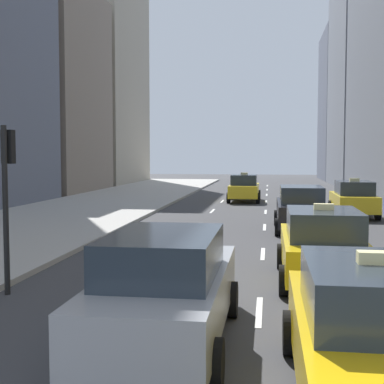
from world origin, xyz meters
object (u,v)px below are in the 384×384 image
at_px(traffic_light_pole, 7,182).
at_px(sedan_silver_behind, 301,208).
at_px(taxi_lead, 372,331).
at_px(sedan_black_near, 166,288).
at_px(taxi_second, 322,245).
at_px(taxi_fourth, 353,199).
at_px(taxi_third, 244,188).

bearing_deg(traffic_light_pole, sedan_silver_behind, 57.26).
bearing_deg(traffic_light_pole, taxi_lead, -31.62).
xyz_separation_m(sedan_black_near, sedan_silver_behind, (2.80, 13.11, -0.01)).
relative_size(taxi_second, taxi_fourth, 1.00).
bearing_deg(taxi_third, sedan_black_near, -90.00).
height_order(taxi_lead, taxi_second, same).
bearing_deg(taxi_fourth, taxi_lead, -97.97).
height_order(taxi_fourth, traffic_light_pole, traffic_light_pole).
height_order(taxi_fourth, sedan_black_near, taxi_fourth).
distance_m(taxi_second, sedan_black_near, 5.34).
bearing_deg(taxi_fourth, traffic_light_pole, -121.08).
xyz_separation_m(sedan_black_near, traffic_light_pole, (-3.95, 2.61, 1.49)).
distance_m(sedan_silver_behind, traffic_light_pole, 12.57).
relative_size(taxi_second, sedan_black_near, 0.89).
xyz_separation_m(taxi_third, taxi_fourth, (5.60, -7.64, 0.00)).
bearing_deg(sedan_silver_behind, traffic_light_pole, -122.74).
xyz_separation_m(taxi_lead, taxi_fourth, (2.80, 20.00, 0.00)).
distance_m(sedan_black_near, traffic_light_pole, 4.97).
distance_m(taxi_fourth, traffic_light_pole, 18.56).
bearing_deg(taxi_fourth, taxi_third, 126.25).
xyz_separation_m(taxi_third, traffic_light_pole, (-3.95, -23.48, 1.53)).
distance_m(taxi_second, traffic_light_pole, 7.18).
bearing_deg(sedan_silver_behind, taxi_fourth, 62.35).
bearing_deg(taxi_lead, sedan_black_near, 151.16).
height_order(taxi_lead, taxi_fourth, same).
xyz_separation_m(taxi_fourth, traffic_light_pole, (-9.55, -15.84, 1.53)).
height_order(taxi_third, sedan_silver_behind, taxi_third).
distance_m(taxi_lead, sedan_black_near, 3.20).
bearing_deg(taxi_lead, traffic_light_pole, 148.38).
height_order(taxi_lead, traffic_light_pole, traffic_light_pole).
bearing_deg(sedan_silver_behind, sedan_black_near, -102.05).
xyz_separation_m(taxi_second, sedan_silver_behind, (0.00, 8.57, 0.02)).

